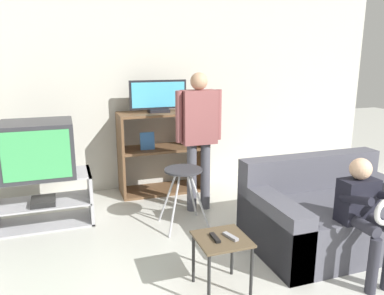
% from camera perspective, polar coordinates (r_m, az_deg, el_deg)
% --- Properties ---
extents(wall_back, '(6.40, 0.06, 2.60)m').
position_cam_1_polar(wall_back, '(5.04, -4.56, 8.80)').
color(wall_back, beige).
rests_on(wall_back, ground_plane).
extents(tv_stand, '(0.98, 0.47, 0.54)m').
position_cam_1_polar(tv_stand, '(4.24, -21.67, -7.49)').
color(tv_stand, '#A8A8AD').
rests_on(tv_stand, ground_plane).
extents(television_main, '(0.69, 0.58, 0.56)m').
position_cam_1_polar(television_main, '(4.09, -22.40, -0.19)').
color(television_main, '#2D2D33').
rests_on(television_main, tv_stand).
extents(media_shelf, '(1.05, 0.47, 1.04)m').
position_cam_1_polar(media_shelf, '(4.84, -4.84, -0.61)').
color(media_shelf, brown).
rests_on(media_shelf, ground_plane).
extents(television_flat, '(0.72, 0.20, 0.40)m').
position_cam_1_polar(television_flat, '(4.72, -5.16, 7.64)').
color(television_flat, black).
rests_on(television_flat, media_shelf).
extents(folding_stool, '(0.45, 0.43, 0.63)m').
position_cam_1_polar(folding_stool, '(3.81, -1.32, -4.75)').
color(folding_stool, '#B7B7BC').
rests_on(folding_stool, ground_plane).
extents(snack_table, '(0.38, 0.38, 0.43)m').
position_cam_1_polar(snack_table, '(2.87, 4.56, -14.75)').
color(snack_table, brown).
rests_on(snack_table, ground_plane).
extents(remote_control_black, '(0.04, 0.14, 0.02)m').
position_cam_1_polar(remote_control_black, '(2.81, 3.53, -13.55)').
color(remote_control_black, black).
rests_on(remote_control_black, snack_table).
extents(remote_control_white, '(0.07, 0.15, 0.02)m').
position_cam_1_polar(remote_control_white, '(2.84, 5.90, -13.34)').
color(remote_control_white, gray).
rests_on(remote_control_white, snack_table).
extents(couch, '(1.51, 0.95, 0.78)m').
position_cam_1_polar(couch, '(3.79, 20.27, -9.69)').
color(couch, '#4C4C56').
rests_on(couch, ground_plane).
extents(person_standing_adult, '(0.53, 0.20, 1.56)m').
position_cam_1_polar(person_standing_adult, '(4.14, 1.04, 2.82)').
color(person_standing_adult, '#4C4C56').
rests_on(person_standing_adult, ground_plane).
extents(person_seated_child, '(0.33, 0.43, 0.96)m').
position_cam_1_polar(person_seated_child, '(3.22, 24.84, -8.49)').
color(person_seated_child, '#2D2D38').
rests_on(person_seated_child, ground_plane).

